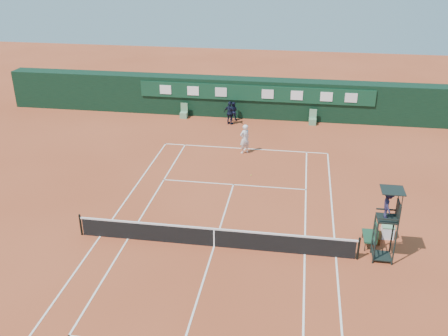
# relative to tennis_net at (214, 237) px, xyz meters

# --- Properties ---
(ground) EXTENTS (90.00, 90.00, 0.00)m
(ground) POSITION_rel_tennis_net_xyz_m (0.00, 0.00, -0.51)
(ground) COLOR #AB4928
(ground) RESTS_ON ground
(court_lines) EXTENTS (11.05, 23.85, 0.01)m
(court_lines) POSITION_rel_tennis_net_xyz_m (0.00, 0.00, -0.50)
(court_lines) COLOR white
(court_lines) RESTS_ON ground
(tennis_net) EXTENTS (12.90, 0.10, 1.10)m
(tennis_net) POSITION_rel_tennis_net_xyz_m (0.00, 0.00, 0.00)
(tennis_net) COLOR black
(tennis_net) RESTS_ON ground
(back_wall) EXTENTS (40.00, 1.65, 3.00)m
(back_wall) POSITION_rel_tennis_net_xyz_m (0.00, 18.74, 1.00)
(back_wall) COLOR black
(back_wall) RESTS_ON ground
(linesman_chair_left) EXTENTS (0.55, 0.50, 1.15)m
(linesman_chair_left) POSITION_rel_tennis_net_xyz_m (-5.50, 17.48, -0.19)
(linesman_chair_left) COLOR #61956B
(linesman_chair_left) RESTS_ON ground
(linesman_chair_right) EXTENTS (0.55, 0.50, 1.15)m
(linesman_chair_right) POSITION_rel_tennis_net_xyz_m (4.50, 17.48, -0.19)
(linesman_chair_right) COLOR #5C8C62
(linesman_chair_right) RESTS_ON ground
(umpire_chair) EXTENTS (0.96, 0.95, 3.42)m
(umpire_chair) POSITION_rel_tennis_net_xyz_m (7.43, 0.20, 1.95)
(umpire_chair) COLOR black
(umpire_chair) RESTS_ON ground
(player_bench) EXTENTS (0.56, 1.20, 1.10)m
(player_bench) POSITION_rel_tennis_net_xyz_m (7.11, 1.26, 0.09)
(player_bench) COLOR #183D29
(player_bench) RESTS_ON ground
(tennis_bag) EXTENTS (0.54, 0.89, 0.31)m
(tennis_bag) POSITION_rel_tennis_net_xyz_m (7.43, 1.67, -0.35)
(tennis_bag) COLOR black
(tennis_bag) RESTS_ON ground
(cooler) EXTENTS (0.57, 0.57, 0.65)m
(cooler) POSITION_rel_tennis_net_xyz_m (7.93, 2.06, -0.18)
(cooler) COLOR white
(cooler) RESTS_ON ground
(tennis_ball) EXTENTS (0.07, 0.07, 0.07)m
(tennis_ball) POSITION_rel_tennis_net_xyz_m (0.87, 7.75, -0.48)
(tennis_ball) COLOR #CDE535
(tennis_ball) RESTS_ON ground
(player) EXTENTS (0.85, 0.83, 1.97)m
(player) POSITION_rel_tennis_net_xyz_m (0.06, 11.17, 0.48)
(player) COLOR silver
(player) RESTS_ON ground
(ball_kid_left) EXTENTS (0.71, 0.55, 1.45)m
(ball_kid_left) POSITION_rel_tennis_net_xyz_m (-1.60, 17.52, 0.22)
(ball_kid_left) COLOR black
(ball_kid_left) RESTS_ON ground
(ball_kid_right) EXTENTS (1.13, 0.76, 1.79)m
(ball_kid_right) POSITION_rel_tennis_net_xyz_m (-1.69, 16.54, 0.39)
(ball_kid_right) COLOR black
(ball_kid_right) RESTS_ON ground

